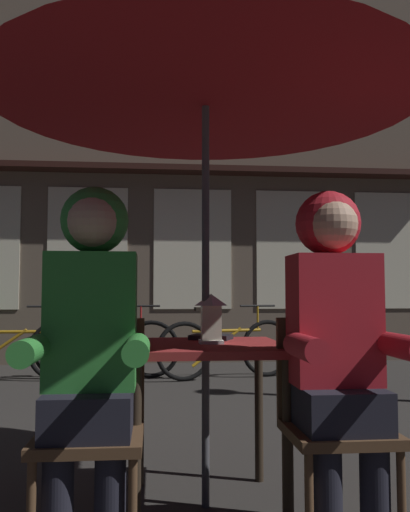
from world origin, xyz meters
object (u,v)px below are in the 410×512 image
bicycle_fourth (227,348)px  book (211,337)px  chair_left (91,419)px  bicycle_third (106,348)px  lantern (211,317)px  person_left_hooded (91,327)px  bicycle_second (10,350)px  person_right_hooded (336,325)px  chair_right (332,413)px  cafe_table (206,365)px  patio_umbrella (206,68)px

bicycle_fourth → book: bicycle_fourth is taller
bicycle_fourth → chair_left: bearing=-104.9°
bicycle_third → book: 3.72m
bicycle_fourth → book: (-0.54, -3.43, 0.41)m
lantern → person_left_hooded: (-0.51, -0.42, -0.01)m
bicycle_third → bicycle_second: bearing=-172.1°
person_right_hooded → bicycle_third: 4.46m
lantern → book: lantern is taller
chair_left → lantern: bearing=36.0°
person_right_hooded → bicycle_third: (-1.26, 4.25, -0.50)m
chair_right → bicycle_third: chair_right is taller
person_right_hooded → bicycle_third: size_ratio=0.83×
lantern → chair_right: lantern is taller
lantern → chair_left: 0.73m
person_right_hooded → book: size_ratio=7.00×
person_left_hooded → bicycle_third: 4.29m
chair_left → person_right_hooded: 1.03m
chair_left → book: size_ratio=4.35×
bicycle_second → book: (1.87, -3.46, 0.41)m
cafe_table → person_right_hooded: person_right_hooded is taller
patio_umbrella → bicycle_fourth: 4.07m
person_right_hooded → cafe_table: bearing=138.4°
chair_left → chair_right: bearing=0.0°
person_right_hooded → lantern: bearing=137.0°
patio_umbrella → person_left_hooded: bearing=-138.4°
bicycle_third → bicycle_fourth: same height
bicycle_fourth → bicycle_second: bearing=179.4°
book → person_left_hooded: bearing=-106.8°
patio_umbrella → bicycle_third: bearing=101.6°
chair_right → bicycle_fourth: chair_right is taller
bicycle_second → person_right_hooded: bearing=-60.7°
cafe_table → bicycle_second: 4.11m
chair_right → book: 0.77m
chair_left → bicycle_second: 4.26m
cafe_table → chair_left: size_ratio=0.85×
cafe_table → chair_right: chair_right is taller
bicycle_second → bicycle_third: (1.04, 0.14, 0.00)m
cafe_table → bicycle_second: (-1.82, 3.67, -0.29)m
chair_left → book: (0.53, 0.58, 0.26)m
person_right_hooded → person_left_hooded: bearing=180.0°
cafe_table → patio_umbrella: 1.42m
chair_left → chair_right: same height
cafe_table → chair_left: chair_left is taller
lantern → patio_umbrella: bearing=176.2°
chair_left → bicycle_third: size_ratio=0.52×
chair_left → bicycle_fourth: chair_left is taller
patio_umbrella → chair_left: (-0.48, -0.37, -1.57)m
book → patio_umbrella: bearing=-79.9°
cafe_table → chair_right: (0.48, -0.37, -0.15)m
patio_umbrella → book: 1.32m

